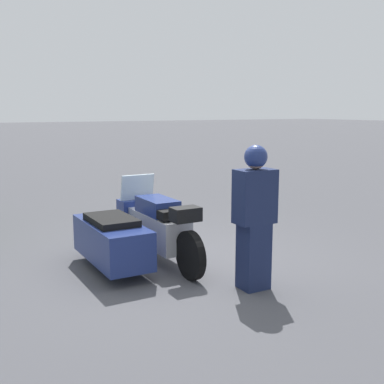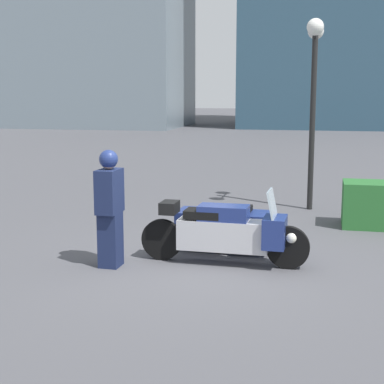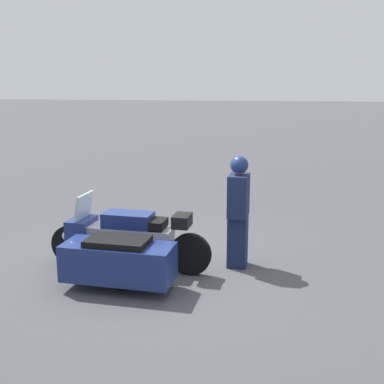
# 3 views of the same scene
# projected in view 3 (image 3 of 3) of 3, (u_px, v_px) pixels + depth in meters

# --- Properties ---
(ground_plane) EXTENTS (160.00, 160.00, 0.00)m
(ground_plane) POSITION_uv_depth(u_px,v_px,m) (156.00, 267.00, 7.41)
(ground_plane) COLOR #4C4C51
(police_motorcycle) EXTENTS (2.54, 1.35, 1.15)m
(police_motorcycle) POSITION_uv_depth(u_px,v_px,m) (117.00, 249.00, 6.87)
(police_motorcycle) COLOR black
(police_motorcycle) RESTS_ON ground
(officer_rider) EXTENTS (0.30, 0.48, 1.72)m
(officer_rider) POSITION_uv_depth(u_px,v_px,m) (238.00, 209.00, 7.29)
(officer_rider) COLOR #192347
(officer_rider) RESTS_ON ground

